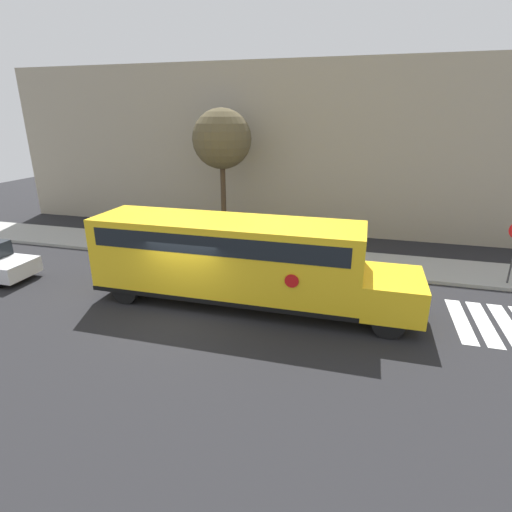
# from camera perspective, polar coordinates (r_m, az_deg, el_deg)

# --- Properties ---
(ground_plane) EXTENTS (60.00, 60.00, 0.00)m
(ground_plane) POSITION_cam_1_polar(r_m,az_deg,el_deg) (14.13, -10.15, -8.11)
(ground_plane) COLOR black
(sidewalk_strip) EXTENTS (44.00, 3.00, 0.15)m
(sidewalk_strip) POSITION_cam_1_polar(r_m,az_deg,el_deg) (19.67, -2.17, 0.50)
(sidewalk_strip) COLOR #9E9E99
(sidewalk_strip) RESTS_ON ground
(building_backdrop) EXTENTS (32.00, 4.00, 9.23)m
(building_backdrop) POSITION_cam_1_polar(r_m,az_deg,el_deg) (24.94, 2.32, 15.21)
(building_backdrop) COLOR #9E937F
(building_backdrop) RESTS_ON ground
(school_bus) EXTENTS (11.36, 2.57, 3.07)m
(school_bus) POSITION_cam_1_polar(r_m,az_deg,el_deg) (14.02, -2.83, -0.16)
(school_bus) COLOR yellow
(school_bus) RESTS_ON ground
(tree_near_sidewalk) EXTENTS (3.04, 3.04, 6.84)m
(tree_near_sidewalk) POSITION_cam_1_polar(r_m,az_deg,el_deg) (21.36, -4.90, 16.24)
(tree_near_sidewalk) COLOR #423323
(tree_near_sidewalk) RESTS_ON ground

